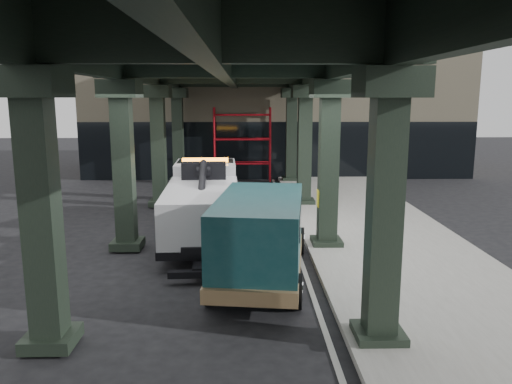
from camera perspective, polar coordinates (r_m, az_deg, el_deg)
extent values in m
plane|color=black|center=(13.30, -1.84, -9.06)|extent=(90.00, 90.00, 0.00)
cube|color=gray|center=(15.78, 14.89, -5.93)|extent=(5.00, 40.00, 0.15)
cube|color=silver|center=(15.27, 4.67, -6.43)|extent=(0.12, 38.00, 0.01)
cube|color=black|center=(9.08, 14.45, -2.34)|extent=(0.55, 0.55, 5.00)
cube|color=black|center=(8.86, 15.14, 11.99)|extent=(1.10, 1.10, 0.50)
cube|color=black|center=(9.86, 13.80, -15.60)|extent=(0.90, 0.90, 0.24)
cube|color=black|center=(14.85, 8.27, 2.88)|extent=(0.55, 0.55, 5.00)
cube|color=black|center=(14.72, 8.51, 11.58)|extent=(1.10, 1.10, 0.50)
cube|color=black|center=(15.34, 8.04, -5.74)|extent=(0.90, 0.90, 0.24)
cube|color=black|center=(20.76, 5.56, 5.14)|extent=(0.55, 0.55, 5.00)
cube|color=black|center=(20.66, 5.68, 11.36)|extent=(1.10, 1.10, 0.50)
cube|color=black|center=(21.11, 5.45, -1.14)|extent=(0.90, 0.90, 0.24)
cube|color=black|center=(26.70, 4.05, 6.40)|extent=(0.55, 0.55, 5.00)
cube|color=black|center=(26.63, 4.11, 11.23)|extent=(1.10, 1.10, 0.50)
cube|color=black|center=(26.97, 3.98, 1.48)|extent=(0.90, 0.90, 0.24)
cube|color=black|center=(9.44, -23.33, -2.39)|extent=(0.55, 0.55, 5.00)
cube|color=black|center=(9.23, -24.38, 11.35)|extent=(1.10, 1.10, 0.50)
cube|color=black|center=(10.18, -22.33, -15.22)|extent=(0.90, 0.90, 0.24)
cube|color=black|center=(15.07, -14.87, 2.74)|extent=(0.55, 0.55, 5.00)
cube|color=black|center=(14.94, -15.29, 11.31)|extent=(1.10, 1.10, 0.50)
cube|color=black|center=(15.55, -14.46, -5.75)|extent=(0.90, 0.90, 0.24)
cube|color=black|center=(20.91, -11.06, 5.04)|extent=(0.55, 0.55, 5.00)
cube|color=black|center=(20.82, -11.28, 11.21)|extent=(1.10, 1.10, 0.50)
cube|color=black|center=(21.26, -10.83, -1.19)|extent=(0.90, 0.90, 0.24)
cube|color=black|center=(26.82, -8.90, 6.32)|extent=(0.55, 0.55, 5.00)
cube|color=black|center=(26.75, -9.04, 11.13)|extent=(1.10, 1.10, 0.50)
cube|color=black|center=(27.10, -8.76, 1.42)|extent=(0.90, 0.90, 0.24)
cube|color=black|center=(14.76, 8.60, 14.69)|extent=(0.35, 32.00, 1.10)
cube|color=black|center=(14.98, -15.45, 14.37)|extent=(0.35, 32.00, 1.10)
cube|color=black|center=(14.56, -3.52, 14.84)|extent=(0.35, 32.00, 1.10)
cube|color=black|center=(14.63, -3.56, 17.58)|extent=(7.40, 32.00, 0.30)
cube|color=#C6B793|center=(32.57, 2.04, 9.83)|extent=(22.00, 10.00, 8.00)
cylinder|color=#AD0D17|center=(27.58, -4.69, 5.48)|extent=(0.08, 0.08, 4.00)
cylinder|color=#AD0D17|center=(26.78, -4.79, 5.33)|extent=(0.08, 0.08, 4.00)
cylinder|color=#AD0D17|center=(27.56, 1.57, 5.51)|extent=(0.08, 0.08, 4.00)
cylinder|color=#AD0D17|center=(26.76, 1.66, 5.36)|extent=(0.08, 0.08, 4.00)
cylinder|color=#AD0D17|center=(27.64, -1.55, 3.44)|extent=(3.00, 0.08, 0.08)
cylinder|color=#AD0D17|center=(27.50, -1.56, 6.13)|extent=(3.00, 0.08, 0.08)
cylinder|color=#AD0D17|center=(27.43, -1.58, 8.84)|extent=(3.00, 0.08, 0.08)
cube|color=black|center=(16.12, -5.98, -3.21)|extent=(1.19, 6.83, 0.23)
cube|color=silver|center=(18.22, -5.75, 0.89)|extent=(2.22, 2.26, 1.63)
cube|color=silver|center=(19.24, -5.63, 0.04)|extent=(2.15, 0.72, 0.82)
cube|color=black|center=(18.37, -5.75, 2.40)|extent=(2.04, 1.26, 0.77)
cube|color=silver|center=(14.97, -6.18, -1.98)|extent=(2.36, 4.62, 1.27)
cube|color=orange|center=(17.91, -5.82, 3.65)|extent=(1.64, 0.32, 0.14)
cube|color=black|center=(16.59, -5.98, 2.45)|extent=(1.47, 0.60, 0.54)
cylinder|color=black|center=(15.01, -6.20, 0.70)|extent=(0.35, 3.18, 1.21)
cube|color=black|center=(12.99, -6.53, -8.13)|extent=(0.33, 1.28, 0.16)
cube|color=black|center=(12.41, -6.67, -9.27)|extent=(1.46, 0.29, 0.16)
cylinder|color=black|center=(18.72, -8.72, -1.74)|extent=(0.36, 1.01, 1.00)
cylinder|color=silver|center=(18.72, -8.72, -1.74)|extent=(0.38, 0.56, 0.55)
cylinder|color=black|center=(18.65, -2.61, -1.68)|extent=(0.36, 1.01, 1.00)
cylinder|color=silver|center=(18.65, -2.61, -1.68)|extent=(0.38, 0.56, 0.55)
cylinder|color=black|center=(15.83, -9.64, -4.07)|extent=(0.36, 1.01, 1.00)
cylinder|color=silver|center=(15.83, -9.64, -4.07)|extent=(0.38, 0.56, 0.55)
cylinder|color=black|center=(15.75, -2.39, -4.01)|extent=(0.36, 1.01, 1.00)
cylinder|color=silver|center=(15.75, -2.39, -4.01)|extent=(0.38, 0.56, 0.55)
cylinder|color=black|center=(14.70, -10.11, -5.24)|extent=(0.36, 1.01, 1.00)
cylinder|color=silver|center=(14.70, -10.11, -5.24)|extent=(0.38, 0.56, 0.55)
cylinder|color=black|center=(14.61, -2.29, -5.18)|extent=(0.36, 1.01, 1.00)
cylinder|color=silver|center=(14.61, -2.29, -5.18)|extent=(0.38, 0.56, 0.55)
cube|color=#11393D|center=(14.65, 1.39, -3.57)|extent=(2.02, 1.26, 0.84)
cube|color=#11393D|center=(12.09, 0.41, -4.83)|extent=(2.47, 4.40, 1.81)
cube|color=olive|center=(12.66, 0.57, -7.63)|extent=(2.63, 5.42, 0.33)
cube|color=black|center=(14.12, 1.28, -1.01)|extent=(1.85, 0.63, 0.77)
cube|color=black|center=(12.25, 0.54, -2.39)|extent=(2.39, 3.57, 0.51)
cube|color=silver|center=(15.22, 1.53, -4.47)|extent=(1.86, 0.35, 0.28)
cylinder|color=black|center=(14.84, -2.24, -5.36)|extent=(0.36, 0.81, 0.78)
cylinder|color=silver|center=(14.84, -2.24, -5.36)|extent=(0.35, 0.46, 0.43)
cylinder|color=black|center=(14.69, 5.00, -5.56)|extent=(0.36, 0.81, 0.78)
cylinder|color=silver|center=(14.69, 5.00, -5.56)|extent=(0.35, 0.46, 0.43)
cylinder|color=black|center=(11.19, -5.15, -10.87)|extent=(0.36, 0.81, 0.78)
cylinder|color=silver|center=(11.19, -5.15, -10.87)|extent=(0.35, 0.46, 0.43)
cylinder|color=black|center=(11.00, 4.60, -11.25)|extent=(0.36, 0.81, 0.78)
cylinder|color=silver|center=(11.00, 4.60, -11.25)|extent=(0.35, 0.46, 0.43)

